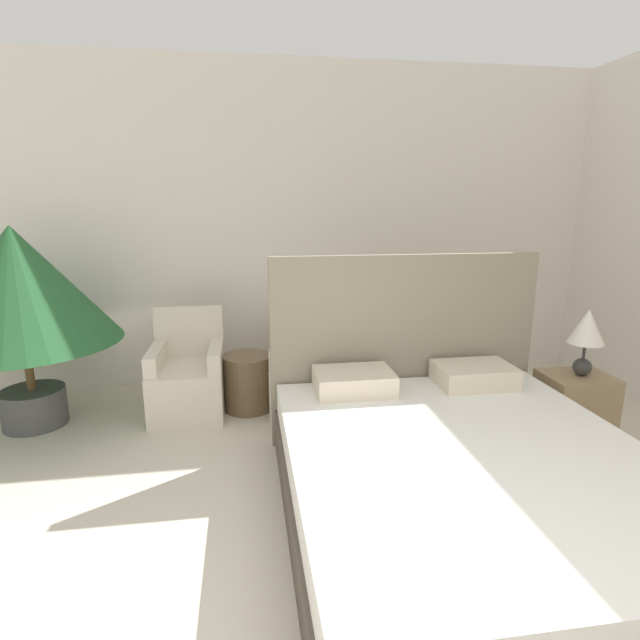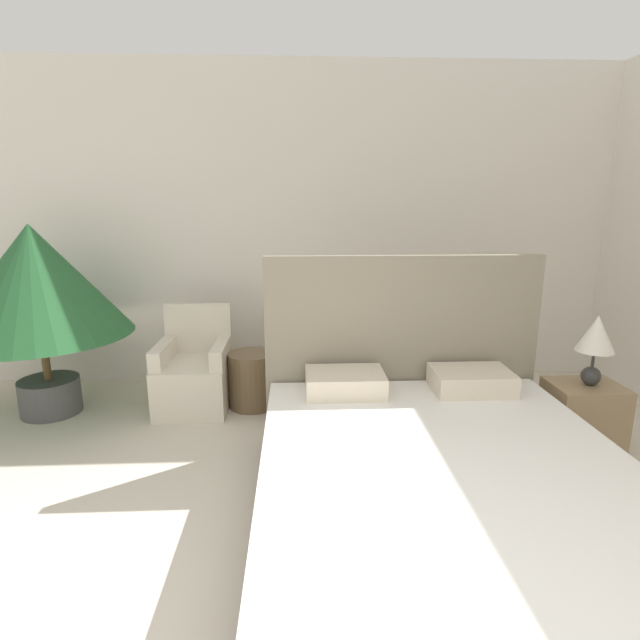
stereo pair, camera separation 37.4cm
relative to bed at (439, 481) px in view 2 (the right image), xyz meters
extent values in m
cube|color=silver|center=(-0.66, 2.43, 1.18)|extent=(10.00, 0.06, 2.90)
cube|color=#4C4238|center=(0.00, -0.10, -0.14)|extent=(1.86, 2.17, 0.27)
cube|color=white|center=(0.00, -0.10, 0.10)|extent=(1.82, 2.12, 0.20)
cube|color=gray|center=(0.00, 1.01, 0.40)|extent=(1.89, 0.06, 1.33)
cube|color=beige|center=(-0.42, 0.76, 0.27)|extent=(0.51, 0.36, 0.14)
cube|color=beige|center=(0.42, 0.76, 0.27)|extent=(0.51, 0.36, 0.14)
cube|color=beige|center=(-1.58, 1.66, -0.07)|extent=(0.57, 0.64, 0.40)
cube|color=beige|center=(-1.58, 1.95, 0.34)|extent=(0.57, 0.06, 0.43)
cube|color=beige|center=(-1.82, 1.66, 0.21)|extent=(0.10, 0.58, 0.16)
cube|color=beige|center=(-1.35, 1.66, 0.21)|extent=(0.10, 0.58, 0.16)
cube|color=beige|center=(-0.62, 1.66, -0.07)|extent=(0.64, 0.71, 0.40)
cube|color=beige|center=(-0.59, 1.95, 0.34)|extent=(0.57, 0.13, 0.43)
cube|color=beige|center=(-0.86, 1.69, 0.21)|extent=(0.17, 0.58, 0.16)
cube|color=beige|center=(-0.39, 1.63, 0.21)|extent=(0.17, 0.58, 0.16)
cylinder|color=#4C4C4C|center=(-2.74, 1.61, -0.13)|extent=(0.46, 0.46, 0.29)
cylinder|color=brown|center=(-2.74, 1.61, 0.20)|extent=(0.06, 0.06, 0.37)
cone|color=#235B2D|center=(-2.74, 1.61, 0.82)|extent=(1.39, 1.39, 0.86)
cube|color=#937A56|center=(1.23, 0.81, -0.03)|extent=(0.46, 0.38, 0.48)
sphere|color=#333333|center=(1.25, 0.80, 0.27)|extent=(0.13, 0.13, 0.13)
cylinder|color=#333333|center=(1.25, 0.80, 0.39)|extent=(0.02, 0.02, 0.11)
cone|color=silver|center=(1.25, 0.80, 0.57)|extent=(0.25, 0.25, 0.24)
cylinder|color=brown|center=(-1.10, 1.67, -0.04)|extent=(0.40, 0.40, 0.46)
camera|label=1|loc=(-1.10, -2.25, 1.42)|focal=28.00mm
camera|label=2|loc=(-0.72, -2.29, 1.42)|focal=28.00mm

